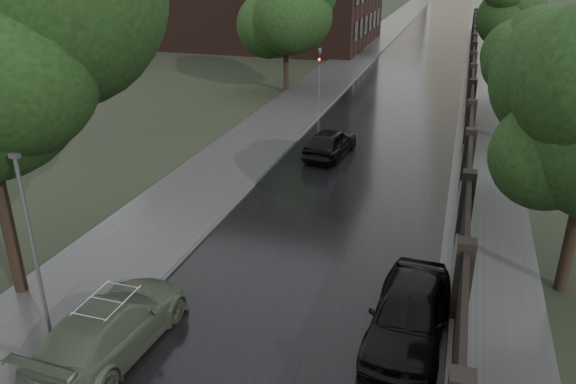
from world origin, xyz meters
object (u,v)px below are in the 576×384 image
Objects in this scene: tree_left_far at (286,16)px; tree_right_c at (518,13)px; lamp_post at (33,249)px; volga_sedan at (111,326)px; tree_right_b at (542,49)px; traffic_light at (319,75)px; car_right_near at (409,313)px; hatchback_left at (330,142)px.

tree_left_far reaches higher than tree_right_c.
lamp_post reaches higher than volga_sedan.
lamp_post is at bearing -108.52° from tree_right_c.
tree_left_far is 17.45m from tree_right_b.
traffic_light is 0.86× the size of car_right_near.
tree_left_far is 18.45m from tree_right_c.
tree_left_far is 1.48× the size of volga_sedan.
tree_left_far is 28.51m from car_right_near.
tree_right_c reaches higher than volga_sedan.
tree_right_b is 1.37× the size of lamp_post.
traffic_light is (-11.80, 2.99, -2.55)m from tree_right_b.
tree_right_b is at bearing 79.85° from car_right_near.
hatchback_left is (2.50, -7.45, -1.70)m from traffic_light.
tree_right_c reaches higher than traffic_light.
car_right_near is (5.20, -13.29, 0.10)m from hatchback_left.
tree_left_far is 1.45× the size of lamp_post.
tree_right_c is at bearing -103.62° from volga_sedan.
hatchback_left is (1.80, 15.94, -0.03)m from volga_sedan.
tree_left_far reaches higher than tree_right_b.
tree_right_c is 36.22m from car_right_near.
tree_right_b is at bearing -116.05° from volga_sedan.
car_right_near is (-4.10, -17.75, -4.16)m from tree_right_b.
car_right_near is at bearing -66.12° from tree_left_far.
tree_left_far is 1.59× the size of car_right_near.
tree_left_far is 14.64m from hatchback_left.
lamp_post reaches higher than hatchback_left.
tree_right_c is 1.72× the size of hatchback_left.
car_right_near is (7.00, 2.65, 0.07)m from volga_sedan.
volga_sedan is (-11.10, -38.39, -4.22)m from tree_right_c.
tree_right_c is at bearing 71.48° from lamp_post.
hatchback_left is at bearing -71.46° from traffic_light.
tree_right_b is 12.44m from traffic_light.
tree_right_c is 1.37× the size of lamp_post.
traffic_light reaches higher than volga_sedan.
hatchback_left is at bearing 77.35° from lamp_post.
hatchback_left is at bearing -63.54° from tree_left_far.
volga_sedan is (0.70, -23.39, -1.67)m from traffic_light.
tree_right_b is 1.00× the size of tree_right_c.
lamp_post is at bearing -159.76° from car_right_near.
lamp_post is at bearing -92.68° from traffic_light.
tree_right_c reaches higher than car_right_near.
tree_right_b is 1.72× the size of hatchback_left.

